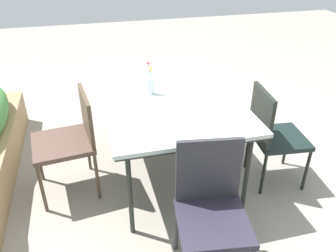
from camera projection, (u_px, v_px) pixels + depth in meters
ground_plane at (173, 170)px, 3.29m from camera, size 12.00×12.00×0.00m
dining_table at (168, 100)px, 2.92m from camera, size 1.57×1.10×0.79m
chair_near_left at (272, 132)px, 2.93m from camera, size 0.47×0.47×0.89m
chair_far_side at (71, 137)px, 2.82m from camera, size 0.53×0.53×0.89m
chair_end_left at (211, 204)px, 2.14m from camera, size 0.50×0.50×0.92m
flower_vase at (150, 83)px, 2.87m from camera, size 0.07×0.07×0.30m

